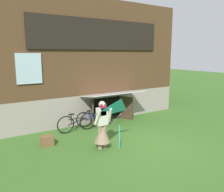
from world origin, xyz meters
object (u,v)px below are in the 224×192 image
object	(u,v)px
kite	(121,112)
wooden_crate	(47,141)
person	(102,129)
bicycle_black	(77,122)
bicycle_blue	(95,118)

from	to	relation	value
kite	wooden_crate	xyz separation A→B (m)	(-1.77, 1.70, -1.10)
person	kite	size ratio (longest dim) A/B	0.98
person	wooden_crate	size ratio (longest dim) A/B	4.07
bicycle_black	wooden_crate	size ratio (longest dim) A/B	4.25
kite	wooden_crate	size ratio (longest dim) A/B	4.16
person	kite	bearing A→B (deg)	-50.06
kite	wooden_crate	bearing A→B (deg)	136.18
person	wooden_crate	distance (m)	1.90
bicycle_blue	wooden_crate	xyz separation A→B (m)	(-2.30, -0.97, -0.17)
bicycle_black	bicycle_blue	bearing A→B (deg)	12.51
bicycle_black	wooden_crate	distance (m)	1.65
person	wooden_crate	bearing A→B (deg)	146.68
kite	bicycle_blue	bearing A→B (deg)	78.63
person	bicycle_blue	xyz separation A→B (m)	(0.89, 2.14, -0.31)
bicycle_blue	bicycle_black	world-z (taller)	bicycle_black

